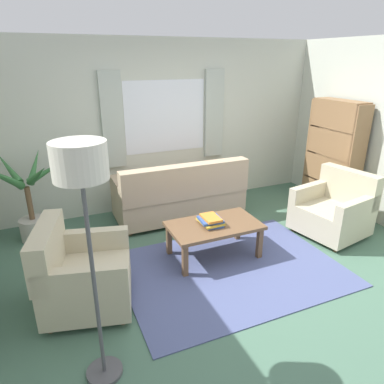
# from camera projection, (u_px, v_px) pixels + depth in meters

# --- Properties ---
(ground_plane) EXTENTS (6.24, 6.24, 0.00)m
(ground_plane) POSITION_uv_depth(u_px,v_px,m) (231.00, 269.00, 4.09)
(ground_plane) COLOR #476B56
(wall_back) EXTENTS (5.32, 0.12, 2.60)m
(wall_back) POSITION_uv_depth(u_px,v_px,m) (164.00, 126.00, 5.56)
(wall_back) COLOR beige
(wall_back) RESTS_ON ground_plane
(window_with_curtains) EXTENTS (1.98, 0.07, 1.40)m
(window_with_curtains) POSITION_uv_depth(u_px,v_px,m) (166.00, 117.00, 5.43)
(window_with_curtains) COLOR white
(area_rug) EXTENTS (2.48, 1.80, 0.01)m
(area_rug) POSITION_uv_depth(u_px,v_px,m) (231.00, 269.00, 4.09)
(area_rug) COLOR #4C5684
(area_rug) RESTS_ON ground_plane
(couch) EXTENTS (1.90, 0.82, 0.92)m
(couch) POSITION_uv_depth(u_px,v_px,m) (180.00, 196.00, 5.26)
(couch) COLOR tan
(couch) RESTS_ON ground_plane
(armchair_left) EXTENTS (1.00, 1.01, 0.88)m
(armchair_left) POSITION_uv_depth(u_px,v_px,m) (81.00, 274.00, 3.38)
(armchair_left) COLOR #BCB293
(armchair_left) RESTS_ON ground_plane
(armchair_right) EXTENTS (0.96, 0.98, 0.88)m
(armchair_right) POSITION_uv_depth(u_px,v_px,m) (334.00, 210.00, 4.81)
(armchair_right) COLOR #BCB293
(armchair_right) RESTS_ON ground_plane
(coffee_table) EXTENTS (1.10, 0.64, 0.44)m
(coffee_table) POSITION_uv_depth(u_px,v_px,m) (214.00, 228.00, 4.23)
(coffee_table) COLOR brown
(coffee_table) RESTS_ON ground_plane
(book_stack_on_table) EXTENTS (0.28, 0.31, 0.11)m
(book_stack_on_table) POSITION_uv_depth(u_px,v_px,m) (211.00, 221.00, 4.18)
(book_stack_on_table) COLOR #335199
(book_stack_on_table) RESTS_ON coffee_table
(potted_plant) EXTENTS (1.17, 1.11, 1.20)m
(potted_plant) POSITION_uv_depth(u_px,v_px,m) (29.00, 202.00, 4.57)
(potted_plant) COLOR #B7B2A8
(potted_plant) RESTS_ON ground_plane
(bookshelf) EXTENTS (0.30, 0.94, 1.72)m
(bookshelf) POSITION_uv_depth(u_px,v_px,m) (334.00, 155.00, 5.48)
(bookshelf) COLOR olive
(bookshelf) RESTS_ON ground_plane
(standing_lamp) EXTENTS (0.34, 0.34, 1.85)m
(standing_lamp) POSITION_uv_depth(u_px,v_px,m) (83.00, 186.00, 2.18)
(standing_lamp) COLOR #4C4C51
(standing_lamp) RESTS_ON ground_plane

